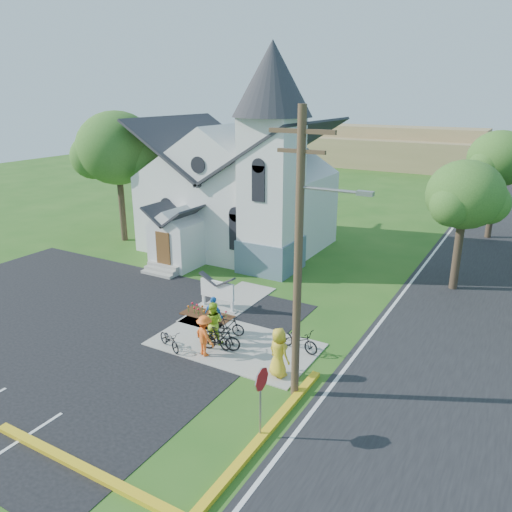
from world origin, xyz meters
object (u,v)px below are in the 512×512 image
Objects in this scene: stop_sign at (261,388)px; cyclist_4 at (279,352)px; bike_0 at (169,340)px; cyclist_3 at (205,336)px; bike_2 at (214,337)px; bike_1 at (228,326)px; church_sign at (217,290)px; cyclist_1 at (213,323)px; cyclist_0 at (213,321)px; cyclist_2 at (214,315)px; bike_3 at (220,339)px; utility_pole at (300,251)px; bike_4 at (299,339)px.

stop_sign is 1.27× the size of cyclist_4.
bike_0 is 1.69m from cyclist_3.
bike_1 is at bearing 7.57° from bike_2.
cyclist_1 reaches higher than church_sign.
cyclist_0 is at bearing -79.03° from cyclist_1.
bike_1 is at bearing -122.01° from cyclist_1.
bike_1 is 0.86× the size of cyclist_2.
cyclist_2 is at bearing -44.82° from cyclist_3.
cyclist_1 reaches higher than bike_3.
church_sign is 9.18m from utility_pole.
stop_sign reaches higher than cyclist_2.
bike_1 is 0.76× the size of cyclist_4.
bike_4 is (2.83, 1.63, -0.03)m from bike_3.
bike_2 is at bearing 54.04° from bike_3.
bike_1 is (-4.62, 5.26, -1.29)m from stop_sign.
cyclist_3 is at bearing 121.58° from cyclist_2.
bike_1 is at bearing 131.29° from stop_sign.
utility_pole is 4.52m from stop_sign.
bike_4 is (-1.26, 2.88, -4.87)m from utility_pole.
cyclist_3 is (0.30, -1.01, -0.07)m from cyclist_1.
cyclist_1 is (0.28, -0.43, 0.15)m from cyclist_0.
cyclist_4 is at bearing -97.35° from bike_2.
utility_pole is at bearing -69.55° from bike_0.
bike_2 is 0.89× the size of cyclist_4.
bike_4 is at bearing -38.20° from bike_0.
bike_3 is at bearing -54.35° from church_sign.
church_sign is 1.28× the size of cyclist_2.
utility_pole is at bearing -146.84° from bike_4.
cyclist_0 reaches higher than bike_4.
cyclist_1 is 1.06m from cyclist_3.
cyclist_1 is at bearing 119.54° from bike_4.
cyclist_4 is at bearing -61.92° from bike_0.
cyclist_1 reaches higher than bike_0.
bike_4 is (5.30, -1.82, -0.49)m from church_sign.
bike_0 is (-6.02, 0.30, -4.94)m from utility_pole.
bike_0 is at bearing 153.77° from stop_sign.
bike_1 is 0.86× the size of bike_2.
stop_sign reaches higher than bike_3.
church_sign is 2.63m from cyclist_2.
cyclist_4 is (3.33, 0.10, 0.11)m from cyclist_3.
bike_1 is at bearing 0.81° from bike_3.
church_sign is at bearing -81.04° from cyclist_1.
bike_0 is 1.93m from cyclist_1.
bike_1 is 3.31m from bike_4.
cyclist_2 is at bearing -1.99° from cyclist_4.
cyclist_3 is at bearing 126.49° from cyclist_0.
bike_1 is at bearing -9.62° from bike_0.
bike_1 is 0.87× the size of bike_3.
cyclist_1 is at bearing 161.04° from utility_pole.
cyclist_2 is 1.37m from bike_2.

